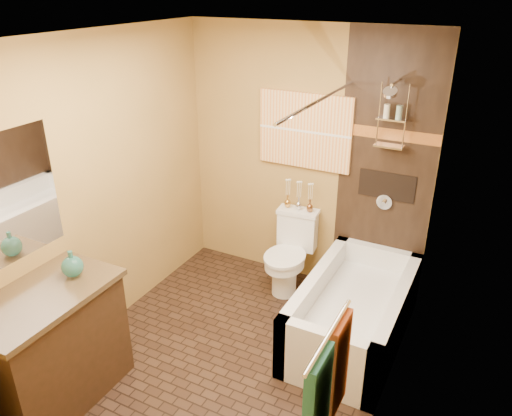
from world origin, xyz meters
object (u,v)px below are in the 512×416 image
Objects in this scene: bathtub at (353,316)px; vanity at (50,347)px; toilet at (290,252)px; sunset_painting at (305,131)px.

vanity is (-1.72, -1.64, 0.24)m from bathtub.
toilet is 2.30m from vanity.
sunset_painting is at bearing 137.75° from bathtub.
toilet is at bearing 149.85° from bathtub.
toilet reaches higher than bathtub.
toilet is (-0.80, 0.46, 0.18)m from bathtub.
bathtub is 1.92× the size of toilet.
vanity is (-0.93, -2.11, 0.06)m from toilet.
vanity is at bearing -136.40° from bathtub.
vanity is at bearing -119.68° from toilet.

